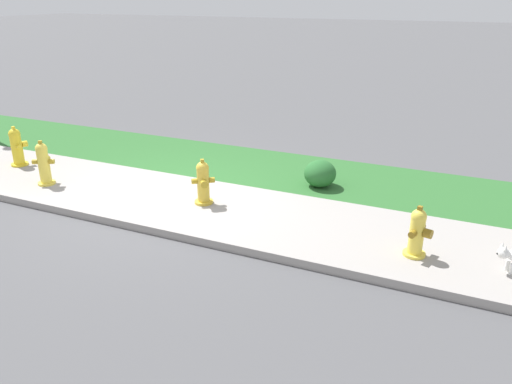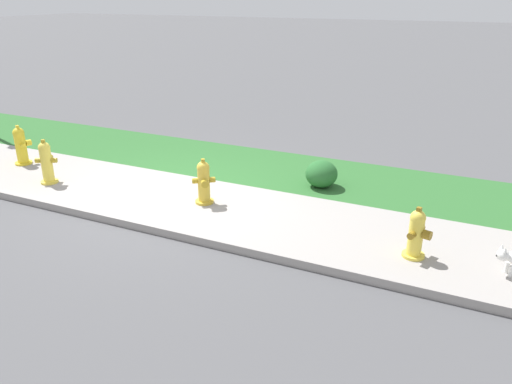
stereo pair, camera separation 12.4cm
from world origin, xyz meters
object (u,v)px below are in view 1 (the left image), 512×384
(fire_hydrant_at_driveway, at_px, (417,233))
(fire_hydrant_by_grass_verge, at_px, (44,164))
(fire_hydrant_mid_block, at_px, (203,183))
(shrub_bush_mid_verge, at_px, (320,174))
(fire_hydrant_across_street, at_px, (17,147))

(fire_hydrant_at_driveway, xyz_separation_m, fire_hydrant_by_grass_verge, (-6.43, -0.01, 0.06))
(fire_hydrant_mid_block, bearing_deg, shrub_bush_mid_verge, -170.82)
(fire_hydrant_mid_block, bearing_deg, fire_hydrant_across_street, -39.05)
(fire_hydrant_by_grass_verge, distance_m, fire_hydrant_mid_block, 3.06)
(fire_hydrant_at_driveway, distance_m, fire_hydrant_across_street, 7.75)
(fire_hydrant_at_driveway, relative_size, fire_hydrant_by_grass_verge, 0.87)
(fire_hydrant_at_driveway, relative_size, fire_hydrant_across_street, 0.89)
(fire_hydrant_by_grass_verge, relative_size, fire_hydrant_mid_block, 1.07)
(fire_hydrant_across_street, distance_m, shrub_bush_mid_verge, 5.98)
(fire_hydrant_by_grass_verge, bearing_deg, shrub_bush_mid_verge, -3.93)
(fire_hydrant_at_driveway, height_order, fire_hydrant_mid_block, fire_hydrant_mid_block)
(fire_hydrant_mid_block, bearing_deg, fire_hydrant_by_grass_verge, -29.26)
(fire_hydrant_at_driveway, bearing_deg, fire_hydrant_by_grass_verge, -74.51)
(fire_hydrant_at_driveway, height_order, fire_hydrant_by_grass_verge, fire_hydrant_by_grass_verge)
(fire_hydrant_across_street, bearing_deg, shrub_bush_mid_verge, 36.35)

